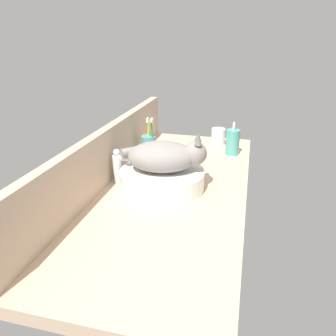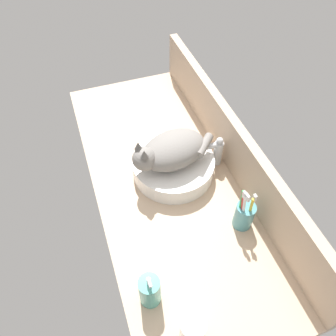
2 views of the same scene
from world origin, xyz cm
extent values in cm
cube|color=tan|center=(0.00, 0.00, -2.00)|extent=(133.12, 55.89, 4.00)
cube|color=tan|center=(0.00, 26.14, 10.43)|extent=(133.12, 3.60, 20.87)
cylinder|color=white|center=(-2.13, 3.25, 3.60)|extent=(31.47, 31.47, 7.19)
ellipsoid|color=gray|center=(-2.13, 3.25, 12.69)|extent=(21.62, 27.88, 11.00)
sphere|color=gray|center=(0.23, -8.39, 14.19)|extent=(8.80, 8.80, 8.80)
cone|color=#635F5B|center=(2.58, -8.93, 19.59)|extent=(2.80, 2.80, 3.20)
cone|color=#635F5B|center=(-1.73, -9.81, 19.59)|extent=(2.80, 2.80, 3.20)
cylinder|color=gray|center=(-0.49, 14.42, 13.19)|extent=(10.12, 9.96, 3.20)
cylinder|color=silver|center=(-1.07, 21.34, 5.50)|extent=(3.60, 3.60, 11.00)
cylinder|color=silver|center=(-1.36, 16.35, 10.40)|extent=(2.78, 10.11, 2.20)
sphere|color=silver|center=(-1.07, 21.34, 12.20)|extent=(2.80, 2.80, 2.80)
cylinder|color=teal|center=(41.59, -19.64, 6.03)|extent=(6.29, 6.29, 12.06)
cylinder|color=silver|center=(41.59, -19.64, 13.46)|extent=(1.20, 1.20, 2.80)
cylinder|color=silver|center=(42.79, -19.64, 14.86)|extent=(2.20, 1.00, 1.00)
cylinder|color=teal|center=(27.67, 17.79, 5.20)|extent=(6.55, 6.55, 10.39)
cylinder|color=yellow|center=(29.01, 18.41, 8.90)|extent=(1.59, 2.39, 17.04)
cube|color=white|center=(29.01, 18.41, 17.40)|extent=(1.30, 1.01, 2.51)
cylinder|color=white|center=(28.61, 16.25, 8.90)|extent=(2.49, 1.86, 17.03)
cube|color=white|center=(28.61, 16.25, 17.40)|extent=(1.42, 0.94, 2.54)
cylinder|color=#D13838|center=(28.02, 16.19, 8.90)|extent=(4.00, 1.57, 16.90)
cube|color=white|center=(28.02, 16.19, 17.40)|extent=(1.62, 0.89, 2.61)
cylinder|color=green|center=(27.08, 15.81, 8.90)|extent=(3.80, 1.78, 16.93)
cube|color=white|center=(27.08, 15.81, 17.40)|extent=(1.60, 0.92, 2.61)
cylinder|color=white|center=(54.50, -11.54, 4.25)|extent=(7.16, 7.16, 8.50)
cylinder|color=silver|center=(54.50, -11.54, 2.33)|extent=(6.30, 6.30, 4.65)
camera|label=1|loc=(-109.27, -26.12, 54.84)|focal=35.00mm
camera|label=2|loc=(74.36, -25.57, 99.90)|focal=35.00mm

